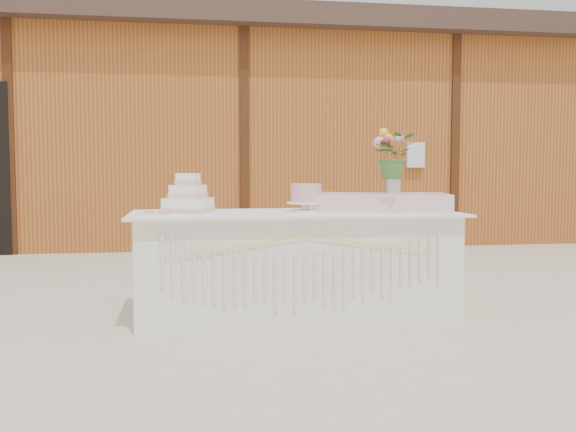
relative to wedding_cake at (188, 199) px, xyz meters
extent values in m
plane|color=beige|center=(0.78, -0.12, -0.87)|extent=(80.00, 80.00, 0.00)
cube|color=#B05725|center=(0.78, 5.88, 0.63)|extent=(12.00, 4.00, 3.00)
cube|color=#3E2B23|center=(0.78, 5.88, 2.28)|extent=(12.60, 4.60, 0.30)
cube|color=white|center=(0.78, -0.12, -0.49)|extent=(2.28, 0.88, 0.75)
cube|color=white|center=(0.78, -0.12, -0.11)|extent=(2.40, 1.00, 0.02)
cube|color=white|center=(0.00, 0.00, -0.04)|extent=(0.39, 0.39, 0.11)
cube|color=#F5B39A|center=(0.00, 0.00, -0.08)|extent=(0.41, 0.41, 0.02)
cube|color=white|center=(0.00, 0.00, 0.06)|extent=(0.28, 0.28, 0.10)
cube|color=#F5B39A|center=(0.00, 0.00, 0.03)|extent=(0.30, 0.30, 0.02)
cube|color=white|center=(0.00, 0.00, 0.15)|extent=(0.18, 0.18, 0.09)
cube|color=#F5B39A|center=(0.00, 0.00, 0.12)|extent=(0.20, 0.20, 0.02)
cylinder|color=white|center=(0.87, -0.11, -0.09)|extent=(0.25, 0.25, 0.02)
cylinder|color=white|center=(0.87, -0.11, -0.06)|extent=(0.07, 0.07, 0.05)
cylinder|color=white|center=(0.87, -0.11, -0.03)|extent=(0.29, 0.29, 0.01)
cylinder|color=#D79B9F|center=(0.87, -0.11, 0.04)|extent=(0.23, 0.23, 0.14)
cube|color=#FACEC9|center=(1.44, -0.04, -0.03)|extent=(1.16, 0.84, 0.13)
cylinder|color=silver|center=(1.58, 0.00, 0.11)|extent=(0.12, 0.12, 0.16)
imported|color=#3F6B2A|center=(1.58, 0.00, 0.37)|extent=(0.34, 0.30, 0.35)
camera|label=1|loc=(-0.02, -4.79, 0.20)|focal=40.00mm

